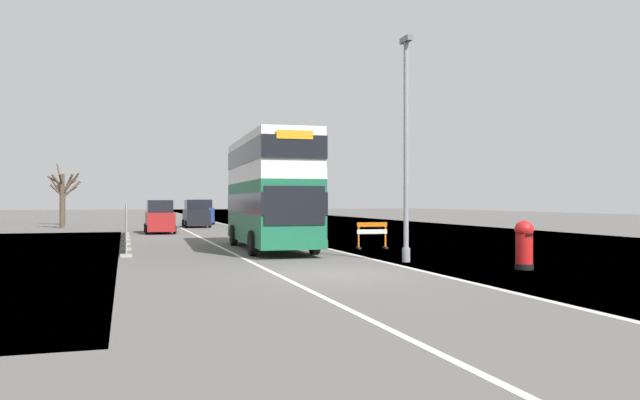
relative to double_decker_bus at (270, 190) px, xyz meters
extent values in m
cube|color=#565451|center=(-0.26, -9.81, -2.69)|extent=(140.00, 280.00, 0.10)
cube|color=#B2AFA8|center=(2.58, -9.81, -2.65)|extent=(0.24, 196.00, 0.01)
cube|color=silver|center=(-1.92, -9.81, -2.65)|extent=(0.16, 168.00, 0.01)
cube|color=#196042|center=(0.00, 0.01, -0.97)|extent=(2.90, 10.18, 2.64)
cube|color=silver|center=(0.00, 0.01, 0.55)|extent=(2.90, 10.18, 0.40)
cube|color=silver|center=(0.00, 0.01, 1.54)|extent=(2.87, 10.08, 1.58)
cube|color=black|center=(0.00, 0.01, -0.58)|extent=(2.93, 10.28, 0.84)
cube|color=black|center=(0.00, 0.01, 1.54)|extent=(2.91, 10.23, 0.87)
cube|color=black|center=(-0.20, -5.05, -0.64)|extent=(2.31, 0.15, 1.45)
cube|color=orange|center=(-0.20, -5.05, 1.97)|extent=(1.38, 0.11, 0.32)
cube|color=#196042|center=(0.00, 0.01, -2.11)|extent=(2.93, 10.28, 0.36)
cylinder|color=black|center=(-1.37, -3.07, -2.14)|extent=(0.34, 1.01, 1.00)
cylinder|color=black|center=(1.13, -3.17, -2.14)|extent=(0.34, 1.01, 1.00)
cylinder|color=black|center=(-1.14, 2.83, -2.14)|extent=(0.34, 1.01, 1.00)
cylinder|color=black|center=(1.36, 2.73, -2.14)|extent=(0.34, 1.01, 1.00)
cylinder|color=gray|center=(3.33, -7.12, 1.24)|extent=(0.18, 0.18, 7.77)
cube|color=slate|center=(3.33, -7.12, 5.25)|extent=(0.20, 0.70, 0.20)
cylinder|color=gray|center=(3.33, -7.12, -2.39)|extent=(0.29, 0.29, 0.50)
cylinder|color=black|center=(5.86, -10.44, -2.55)|extent=(0.57, 0.57, 0.18)
cylinder|color=red|center=(5.86, -10.44, -1.93)|extent=(0.53, 0.53, 1.07)
sphere|color=red|center=(5.86, -10.44, -1.39)|extent=(0.59, 0.59, 0.59)
cube|color=black|center=(5.86, -10.71, -1.53)|extent=(0.22, 0.03, 0.07)
cube|color=orange|center=(4.48, -1.08, -1.55)|extent=(1.41, 0.17, 0.20)
cube|color=white|center=(4.48, -1.08, -1.87)|extent=(1.41, 0.17, 0.20)
cube|color=orange|center=(3.84, -1.04, -2.10)|extent=(0.07, 0.07, 1.09)
cube|color=black|center=(3.84, -1.04, -2.60)|extent=(0.17, 0.45, 0.08)
cube|color=orange|center=(5.11, -1.12, -2.10)|extent=(0.07, 0.07, 1.09)
cube|color=black|center=(5.11, -1.12, -2.60)|extent=(0.17, 0.45, 0.08)
cube|color=#A8AAAD|center=(-6.13, -0.48, -1.64)|extent=(0.04, 3.26, 1.91)
cube|color=#A8AAAD|center=(-6.13, 2.92, -1.64)|extent=(0.04, 3.26, 1.91)
cube|color=#A8AAAD|center=(-6.13, 6.32, -1.64)|extent=(0.04, 3.26, 1.91)
cube|color=#A8AAAD|center=(-6.13, 9.72, -1.64)|extent=(0.04, 3.26, 1.91)
cube|color=#A8AAAD|center=(-6.13, 13.12, -1.64)|extent=(0.04, 3.26, 1.91)
cylinder|color=#939699|center=(-6.13, -2.18, -1.64)|extent=(0.06, 0.06, 2.01)
cube|color=gray|center=(-6.13, -2.18, -2.58)|extent=(0.44, 0.20, 0.12)
cylinder|color=#939699|center=(-6.13, 1.22, -1.64)|extent=(0.06, 0.06, 2.01)
cube|color=gray|center=(-6.13, 1.22, -2.58)|extent=(0.44, 0.20, 0.12)
cylinder|color=#939699|center=(-6.13, 4.62, -1.64)|extent=(0.06, 0.06, 2.01)
cube|color=gray|center=(-6.13, 4.62, -2.58)|extent=(0.44, 0.20, 0.12)
cylinder|color=#939699|center=(-6.13, 8.02, -1.64)|extent=(0.06, 0.06, 2.01)
cube|color=gray|center=(-6.13, 8.02, -2.58)|extent=(0.44, 0.20, 0.12)
cylinder|color=#939699|center=(-6.13, 11.42, -1.64)|extent=(0.06, 0.06, 2.01)
cube|color=gray|center=(-6.13, 11.42, -2.58)|extent=(0.44, 0.20, 0.12)
cylinder|color=#939699|center=(-6.13, 14.82, -1.64)|extent=(0.06, 0.06, 2.01)
cube|color=gray|center=(-6.13, 14.82, -2.58)|extent=(0.44, 0.20, 0.12)
cube|color=maroon|center=(-3.96, 15.85, -1.86)|extent=(1.74, 4.59, 1.20)
cube|color=black|center=(-3.96, 15.85, -0.85)|extent=(1.60, 2.52, 0.83)
cylinder|color=black|center=(-3.08, 17.27, -2.34)|extent=(0.20, 0.60, 0.60)
cylinder|color=black|center=(-4.83, 17.27, -2.34)|extent=(0.20, 0.60, 0.60)
cylinder|color=black|center=(-3.08, 14.43, -2.34)|extent=(0.20, 0.60, 0.60)
cylinder|color=black|center=(-4.83, 14.43, -2.34)|extent=(0.20, 0.60, 0.60)
cube|color=black|center=(-0.60, 24.52, -1.85)|extent=(1.86, 3.99, 1.23)
cube|color=black|center=(-0.60, 24.52, -0.82)|extent=(1.71, 2.20, 0.83)
cylinder|color=black|center=(0.33, 25.76, -2.34)|extent=(0.20, 0.60, 0.60)
cylinder|color=black|center=(-1.54, 25.76, -2.34)|extent=(0.20, 0.60, 0.60)
cylinder|color=black|center=(0.33, 23.28, -2.34)|extent=(0.20, 0.60, 0.60)
cylinder|color=black|center=(-1.54, 23.28, -2.34)|extent=(0.20, 0.60, 0.60)
cube|color=navy|center=(0.56, 30.82, -1.80)|extent=(1.82, 3.87, 1.33)
cube|color=black|center=(0.56, 30.82, -0.75)|extent=(1.67, 2.13, 0.76)
cylinder|color=black|center=(1.46, 32.02, -2.34)|extent=(0.20, 0.60, 0.60)
cylinder|color=black|center=(-0.35, 32.02, -2.34)|extent=(0.20, 0.60, 0.60)
cylinder|color=black|center=(1.46, 29.63, -2.34)|extent=(0.20, 0.60, 0.60)
cylinder|color=black|center=(-0.35, 29.63, -2.34)|extent=(0.20, 0.60, 0.60)
cylinder|color=#4C3D2D|center=(-10.90, 25.70, -0.51)|extent=(0.37, 0.37, 4.26)
cylinder|color=#4C3D2D|center=(-10.34, 25.72, 0.87)|extent=(1.26, 0.22, 1.39)
cylinder|color=#4C3D2D|center=(-10.42, 26.14, 0.80)|extent=(1.10, 1.02, 0.88)
cylinder|color=#4C3D2D|center=(-11.14, 26.33, 1.55)|extent=(0.63, 1.39, 1.88)
cylinder|color=#4C3D2D|center=(-11.44, 25.80, 1.11)|extent=(1.18, 0.37, 0.79)
cylinder|color=#4C3D2D|center=(-11.26, 25.59, 1.07)|extent=(0.89, 0.43, 1.09)
cylinder|color=#4C3D2D|center=(-10.96, 25.16, 1.20)|extent=(0.27, 1.19, 0.85)
cylinder|color=#4C3D2D|center=(-10.27, 25.25, 0.82)|extent=(1.44, 1.06, 1.79)
cylinder|color=#4C3D2D|center=(-11.50, 33.11, -1.13)|extent=(0.44, 0.44, 3.03)
cylinder|color=#4C3D2D|center=(-10.79, 33.27, 0.54)|extent=(1.61, 0.55, 1.60)
cylinder|color=#4C3D2D|center=(-10.96, 33.56, 0.38)|extent=(1.28, 1.10, 1.02)
cylinder|color=#4C3D2D|center=(-11.88, 33.82, 0.87)|extent=(0.95, 1.57, 1.47)
cylinder|color=#4C3D2D|center=(-12.04, 33.50, 0.45)|extent=(1.30, 1.01, 1.17)
cylinder|color=#4C3D2D|center=(-11.95, 32.74, 0.69)|extent=(1.06, 0.91, 1.53)
cylinder|color=#4C3D2D|center=(-11.67, 32.60, 0.58)|extent=(0.58, 1.22, 0.93)
cylinder|color=#4C3D2D|center=(-11.06, 32.65, 0.96)|extent=(1.16, 1.21, 1.93)
camera|label=1|loc=(-6.19, -27.43, -0.46)|focal=35.26mm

